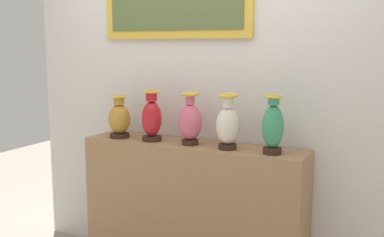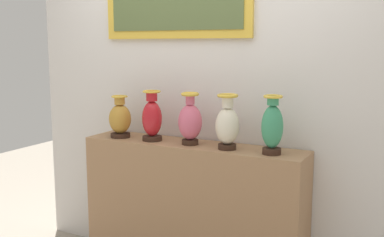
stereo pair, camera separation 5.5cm
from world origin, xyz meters
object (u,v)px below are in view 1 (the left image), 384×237
at_px(vase_ochre, 119,119).
at_px(vase_ivory, 228,124).
at_px(vase_rose, 190,121).
at_px(vase_crimson, 152,118).
at_px(vase_jade, 273,126).

height_order(vase_ochre, vase_ivory, vase_ivory).
height_order(vase_rose, vase_ivory, vase_ivory).
distance_m(vase_ochre, vase_rose, 0.59).
height_order(vase_crimson, vase_rose, same).
distance_m(vase_rose, vase_ivory, 0.29).
distance_m(vase_ivory, vase_jade, 0.31).
bearing_deg(vase_rose, vase_ochre, -178.32).
height_order(vase_ivory, vase_jade, vase_jade).
xyz_separation_m(vase_ochre, vase_jade, (1.19, -0.00, 0.04)).
xyz_separation_m(vase_crimson, vase_rose, (0.31, 0.01, -0.00)).
distance_m(vase_ochre, vase_crimson, 0.28).
height_order(vase_crimson, vase_ivory, vase_ivory).
xyz_separation_m(vase_ochre, vase_rose, (0.59, 0.02, 0.02)).
relative_size(vase_ochre, vase_ivory, 0.85).
bearing_deg(vase_crimson, vase_ivory, -1.06).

